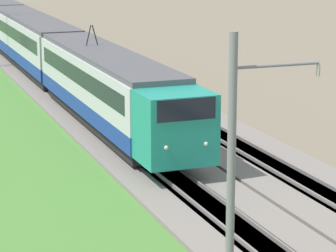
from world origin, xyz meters
The scene contains 6 objects.
ballast_main centered at (50.00, 0.00, 0.15)m, with size 240.00×4.40×0.30m.
ballast_adjacent centered at (50.00, -4.59, 0.15)m, with size 240.00×4.40×0.30m.
track_main centered at (50.00, 0.00, 0.16)m, with size 240.00×1.57×0.45m.
track_adjacent centered at (50.00, -4.59, 0.16)m, with size 240.00×1.57×0.45m.
passenger_train centered at (58.59, 0.00, 2.43)m, with size 80.10×3.01×5.17m.
catenary_mast_near centered at (8.40, 2.68, 3.91)m, with size 0.22×2.56×7.54m.
Camera 1 is at (-9.03, 10.97, 9.82)m, focal length 85.00 mm.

